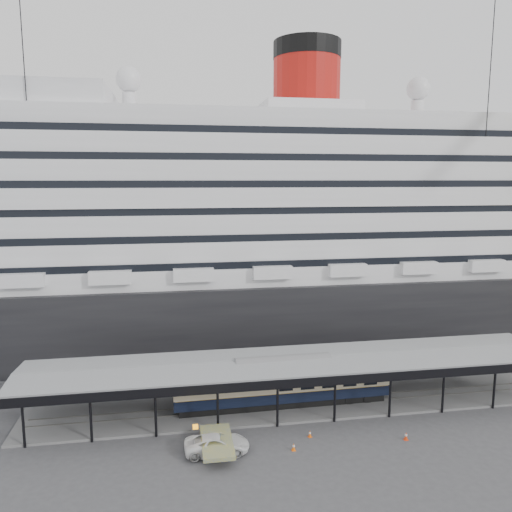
# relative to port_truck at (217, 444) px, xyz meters

# --- Properties ---
(ground) EXTENTS (200.00, 200.00, 0.00)m
(ground) POSITION_rel_port_truck_xyz_m (9.10, 2.80, -0.79)
(ground) COLOR #3D3D40
(ground) RESTS_ON ground
(cruise_ship) EXTENTS (130.00, 30.00, 43.90)m
(cruise_ship) POSITION_rel_port_truck_xyz_m (9.15, 34.80, 17.56)
(cruise_ship) COLOR black
(cruise_ship) RESTS_ON ground
(platform_canopy) EXTENTS (56.00, 9.18, 5.30)m
(platform_canopy) POSITION_rel_port_truck_xyz_m (9.10, 7.80, 1.57)
(platform_canopy) COLOR slate
(platform_canopy) RESTS_ON ground
(port_truck) EXTENTS (5.72, 2.68, 1.58)m
(port_truck) POSITION_rel_port_truck_xyz_m (0.00, 0.00, 0.00)
(port_truck) COLOR silver
(port_truck) RESTS_ON ground
(pullman_carriage) EXTENTS (22.82, 3.29, 22.36)m
(pullman_carriage) POSITION_rel_port_truck_xyz_m (7.67, 7.80, 1.92)
(pullman_carriage) COLOR black
(pullman_carriage) RESTS_ON ground
(traffic_cone_left) EXTENTS (0.45, 0.45, 0.66)m
(traffic_cone_left) POSITION_rel_port_truck_xyz_m (8.78, 1.20, -0.46)
(traffic_cone_left) COLOR #FA5F0D
(traffic_cone_left) RESTS_ON ground
(traffic_cone_mid) EXTENTS (0.36, 0.36, 0.70)m
(traffic_cone_mid) POSITION_rel_port_truck_xyz_m (6.72, -0.81, -0.44)
(traffic_cone_mid) COLOR orange
(traffic_cone_mid) RESTS_ON ground
(traffic_cone_right) EXTENTS (0.43, 0.43, 0.76)m
(traffic_cone_right) POSITION_rel_port_truck_xyz_m (17.38, -0.77, -0.41)
(traffic_cone_right) COLOR red
(traffic_cone_right) RESTS_ON ground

